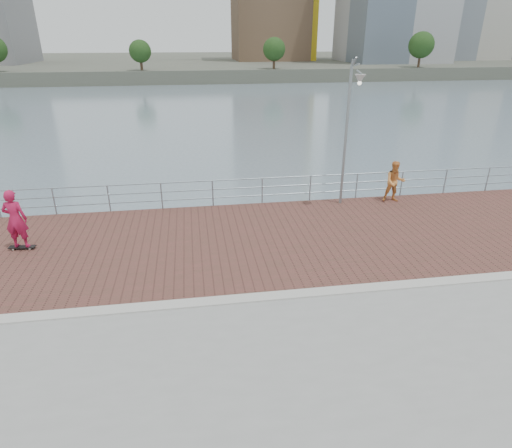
{
  "coord_description": "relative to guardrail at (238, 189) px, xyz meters",
  "views": [
    {
      "loc": [
        -1.77,
        -9.57,
        6.47
      ],
      "look_at": [
        0.0,
        2.0,
        1.3
      ],
      "focal_mm": 30.0,
      "sensor_mm": 36.0,
      "label": 1
    }
  ],
  "objects": [
    {
      "name": "water",
      "position": [
        -0.0,
        -7.0,
        -2.69
      ],
      "size": [
        400.0,
        400.0,
        0.0
      ],
      "primitive_type": "plane",
      "color": "slate",
      "rests_on": "ground"
    },
    {
      "name": "guardrail",
      "position": [
        0.0,
        0.0,
        0.0
      ],
      "size": [
        39.06,
        0.06,
        1.13
      ],
      "color": "#8C9EA8",
      "rests_on": "brick_lane"
    },
    {
      "name": "skateboard",
      "position": [
        -7.49,
        -2.99,
        -0.6
      ],
      "size": [
        0.85,
        0.29,
        0.1
      ],
      "rotation": [
        0.0,
        0.0,
        -0.09
      ],
      "color": "black",
      "rests_on": "brick_lane"
    },
    {
      "name": "shoreline_trees",
      "position": [
        24.48,
        70.0,
        3.67
      ],
      "size": [
        169.7,
        5.06,
        6.75
      ],
      "color": "#473323",
      "rests_on": "far_shore"
    },
    {
      "name": "far_shore",
      "position": [
        -0.0,
        115.5,
        -1.44
      ],
      "size": [
        320.0,
        95.0,
        2.5
      ],
      "primitive_type": "cube",
      "color": "#4C5142",
      "rests_on": "ground"
    },
    {
      "name": "brick_lane",
      "position": [
        -0.0,
        -3.4,
        -0.68
      ],
      "size": [
        40.0,
        6.8,
        0.02
      ],
      "primitive_type": "cube",
      "color": "brown",
      "rests_on": "seawall"
    },
    {
      "name": "skateboarder",
      "position": [
        -7.49,
        -2.99,
        0.4
      ],
      "size": [
        0.76,
        0.53,
        1.98
      ],
      "primitive_type": "imported",
      "rotation": [
        0.0,
        0.0,
        3.05
      ],
      "color": "#B71845",
      "rests_on": "skateboard"
    },
    {
      "name": "street_lamp",
      "position": [
        4.27,
        -0.9,
        3.22
      ],
      "size": [
        0.4,
        1.17,
        5.51
      ],
      "color": "gray",
      "rests_on": "brick_lane"
    },
    {
      "name": "curb",
      "position": [
        -0.0,
        -7.0,
        -0.66
      ],
      "size": [
        40.0,
        0.4,
        0.06
      ],
      "primitive_type": "cube",
      "color": "#B7B5AD",
      "rests_on": "seawall"
    },
    {
      "name": "bystander",
      "position": [
        6.53,
        -0.64,
        0.19
      ],
      "size": [
        0.96,
        0.81,
        1.73
      ],
      "primitive_type": "imported",
      "rotation": [
        0.0,
        0.0,
        -0.21
      ],
      "color": "#E28D42",
      "rests_on": "brick_lane"
    }
  ]
}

